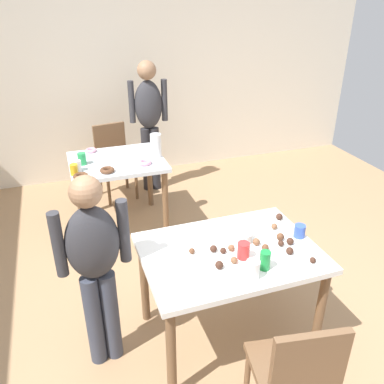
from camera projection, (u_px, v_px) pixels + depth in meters
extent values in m
plane|color=#9E7A56|center=(234.00, 332.00, 2.97)|extent=(6.40, 6.40, 0.00)
cube|color=beige|center=(134.00, 75.00, 5.08)|extent=(6.40, 0.10, 2.60)
cube|color=white|center=(230.00, 253.00, 2.62)|extent=(1.14, 0.82, 0.04)
cylinder|color=brown|center=(171.00, 355.00, 2.35)|extent=(0.06, 0.06, 0.71)
cylinder|color=brown|center=(320.00, 314.00, 2.64)|extent=(0.06, 0.06, 0.71)
cylinder|color=brown|center=(144.00, 281.00, 2.94)|extent=(0.06, 0.06, 0.71)
cylinder|color=brown|center=(268.00, 254.00, 3.24)|extent=(0.06, 0.06, 0.71)
cube|color=silver|center=(117.00, 162.00, 4.00)|extent=(0.92, 0.78, 0.04)
cylinder|color=brown|center=(84.00, 217.00, 3.77)|extent=(0.06, 0.06, 0.71)
cylinder|color=brown|center=(165.00, 203.00, 4.01)|extent=(0.06, 0.06, 0.71)
cylinder|color=brown|center=(78.00, 187.00, 4.33)|extent=(0.06, 0.06, 0.71)
cylinder|color=brown|center=(150.00, 177.00, 4.57)|extent=(0.06, 0.06, 0.71)
cube|color=brown|center=(289.00, 369.00, 2.17)|extent=(0.46, 0.46, 0.04)
cube|color=brown|center=(309.00, 367.00, 1.91)|extent=(0.38, 0.10, 0.42)
cylinder|color=brown|center=(247.00, 375.00, 2.40)|extent=(0.04, 0.04, 0.41)
cylinder|color=brown|center=(301.00, 367.00, 2.45)|extent=(0.04, 0.04, 0.41)
cube|color=brown|center=(116.00, 164.00, 4.73)|extent=(0.46, 0.46, 0.04)
cube|color=brown|center=(110.00, 141.00, 4.76)|extent=(0.38, 0.10, 0.42)
cylinder|color=brown|center=(136.00, 183.00, 4.77)|extent=(0.04, 0.04, 0.41)
cylinder|color=brown|center=(109.00, 189.00, 4.62)|extent=(0.04, 0.04, 0.41)
cylinder|color=brown|center=(126.00, 173.00, 5.03)|extent=(0.04, 0.04, 0.41)
cylinder|color=brown|center=(100.00, 179.00, 4.89)|extent=(0.04, 0.04, 0.41)
cylinder|color=#383D4C|center=(94.00, 321.00, 2.60)|extent=(0.11, 0.11, 0.69)
cylinder|color=#383D4C|center=(111.00, 316.00, 2.64)|extent=(0.11, 0.11, 0.69)
ellipsoid|color=#333338|center=(92.00, 243.00, 2.35)|extent=(0.33, 0.22, 0.49)
sphere|color=#997051|center=(86.00, 192.00, 2.20)|extent=(0.19, 0.19, 0.19)
cylinder|color=#333338|center=(58.00, 245.00, 2.27)|extent=(0.07, 0.07, 0.42)
cylinder|color=#333338|center=(124.00, 231.00, 2.40)|extent=(0.07, 0.07, 0.42)
cylinder|color=#28282D|center=(155.00, 159.00, 4.95)|extent=(0.11, 0.11, 0.80)
cylinder|color=#28282D|center=(147.00, 160.00, 4.93)|extent=(0.11, 0.11, 0.80)
ellipsoid|color=#333338|center=(148.00, 105.00, 4.63)|extent=(0.34, 0.23, 0.56)
sphere|color=#997051|center=(147.00, 70.00, 4.45)|extent=(0.22, 0.22, 0.22)
cylinder|color=#333338|center=(164.00, 100.00, 4.65)|extent=(0.08, 0.08, 0.48)
cylinder|color=#333338|center=(132.00, 102.00, 4.57)|extent=(0.08, 0.08, 0.48)
cylinder|color=white|center=(240.00, 236.00, 2.71)|extent=(0.17, 0.17, 0.07)
cylinder|color=#198438|center=(265.00, 260.00, 2.41)|extent=(0.07, 0.07, 0.12)
cube|color=silver|center=(219.00, 282.00, 2.32)|extent=(0.17, 0.02, 0.01)
cylinder|color=#3351B2|center=(300.00, 231.00, 2.73)|extent=(0.08, 0.08, 0.09)
cylinder|color=white|center=(253.00, 269.00, 2.34)|extent=(0.08, 0.08, 0.12)
cylinder|color=red|center=(243.00, 251.00, 2.51)|extent=(0.08, 0.08, 0.11)
sphere|color=#3D2319|center=(279.00, 217.00, 2.95)|extent=(0.05, 0.05, 0.05)
sphere|color=#3D2319|center=(313.00, 260.00, 2.48)|extent=(0.04, 0.04, 0.04)
sphere|color=brown|center=(274.00, 226.00, 2.83)|extent=(0.04, 0.04, 0.04)
sphere|color=brown|center=(231.00, 248.00, 2.60)|extent=(0.04, 0.04, 0.04)
sphere|color=#3D2319|center=(219.00, 265.00, 2.43)|extent=(0.05, 0.05, 0.05)
sphere|color=brown|center=(192.00, 251.00, 2.57)|extent=(0.04, 0.04, 0.04)
sphere|color=brown|center=(280.00, 237.00, 2.71)|extent=(0.05, 0.05, 0.05)
sphere|color=brown|center=(234.00, 260.00, 2.48)|extent=(0.04, 0.04, 0.04)
sphere|color=#3D2319|center=(290.00, 251.00, 2.56)|extent=(0.05, 0.05, 0.05)
sphere|color=#3D2319|center=(213.00, 249.00, 2.59)|extent=(0.05, 0.05, 0.05)
sphere|color=brown|center=(265.00, 247.00, 2.60)|extent=(0.05, 0.05, 0.05)
sphere|color=#3D2319|center=(223.00, 250.00, 2.57)|extent=(0.04, 0.04, 0.04)
sphere|color=#3D2319|center=(281.00, 243.00, 2.65)|extent=(0.04, 0.04, 0.04)
sphere|color=#3D2319|center=(290.00, 241.00, 2.66)|extent=(0.05, 0.05, 0.05)
sphere|color=brown|center=(257.00, 242.00, 2.65)|extent=(0.05, 0.05, 0.05)
cylinder|color=white|center=(156.00, 145.00, 4.03)|extent=(0.11, 0.11, 0.24)
cylinder|color=yellow|center=(74.00, 170.00, 3.65)|extent=(0.07, 0.07, 0.10)
cylinder|color=white|center=(77.00, 166.00, 3.73)|extent=(0.08, 0.08, 0.10)
cylinder|color=green|center=(82.00, 159.00, 3.87)|extent=(0.08, 0.08, 0.12)
torus|color=pink|center=(144.00, 162.00, 3.89)|extent=(0.14, 0.14, 0.04)
torus|color=brown|center=(107.00, 170.00, 3.72)|extent=(0.14, 0.14, 0.04)
torus|color=brown|center=(81.00, 176.00, 3.59)|extent=(0.14, 0.14, 0.04)
torus|color=pink|center=(91.00, 150.00, 4.19)|extent=(0.12, 0.12, 0.03)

